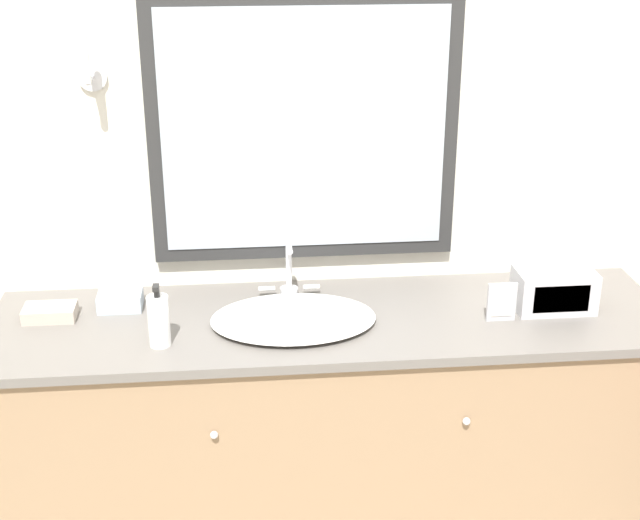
# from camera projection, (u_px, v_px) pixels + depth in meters

# --- Properties ---
(wall_back) EXTENTS (8.00, 0.18, 2.55)m
(wall_back) POSITION_uv_depth(u_px,v_px,m) (321.00, 176.00, 3.00)
(wall_back) COLOR silver
(wall_back) RESTS_ON ground_plane
(vanity_counter) EXTENTS (2.17, 0.61, 0.91)m
(vanity_counter) POSITION_uv_depth(u_px,v_px,m) (331.00, 438.00, 3.02)
(vanity_counter) COLOR #937556
(vanity_counter) RESTS_ON ground_plane
(sink_basin) EXTENTS (0.52, 0.42, 0.20)m
(sink_basin) POSITION_uv_depth(u_px,v_px,m) (293.00, 317.00, 2.80)
(sink_basin) COLOR white
(sink_basin) RESTS_ON vanity_counter
(soap_bottle) EXTENTS (0.07, 0.07, 0.20)m
(soap_bottle) POSITION_uv_depth(u_px,v_px,m) (159.00, 320.00, 2.64)
(soap_bottle) COLOR white
(soap_bottle) RESTS_ON vanity_counter
(appliance_box) EXTENTS (0.25, 0.15, 0.13)m
(appliance_box) POSITION_uv_depth(u_px,v_px,m) (554.00, 290.00, 2.88)
(appliance_box) COLOR #BCBCC1
(appliance_box) RESTS_ON vanity_counter
(picture_frame) EXTENTS (0.09, 0.01, 0.13)m
(picture_frame) POSITION_uv_depth(u_px,v_px,m) (502.00, 302.00, 2.80)
(picture_frame) COLOR #B2B2B7
(picture_frame) RESTS_ON vanity_counter
(hand_towel_near_sink) EXTENTS (0.14, 0.11, 0.05)m
(hand_towel_near_sink) POSITION_uv_depth(u_px,v_px,m) (120.00, 300.00, 2.90)
(hand_towel_near_sink) COLOR #A8B7C6
(hand_towel_near_sink) RESTS_ON vanity_counter
(hand_towel_far_corner) EXTENTS (0.16, 0.10, 0.04)m
(hand_towel_far_corner) POSITION_uv_depth(u_px,v_px,m) (50.00, 313.00, 2.83)
(hand_towel_far_corner) COLOR #B7A899
(hand_towel_far_corner) RESTS_ON vanity_counter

